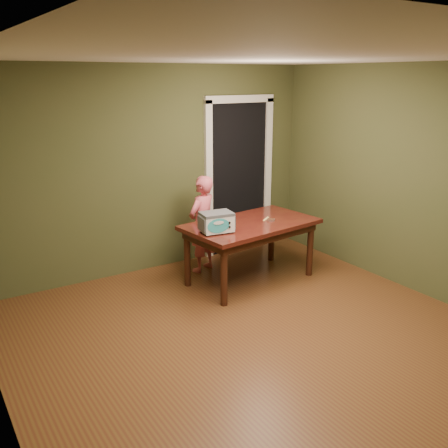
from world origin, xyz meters
The scene contains 8 objects.
floor centered at (0.00, 0.00, 0.00)m, with size 5.00×5.00×0.00m, color brown.
room_shell centered at (0.00, 0.00, 1.71)m, with size 4.52×5.02×2.61m.
doorway centered at (1.30, 2.78, 1.06)m, with size 1.10×0.66×2.25m.
dining_table centered at (0.78, 1.45, 0.65)m, with size 1.69×1.07×0.75m.
toy_oven centered at (0.23, 1.34, 0.88)m, with size 0.41×0.30×0.23m.
baking_pan centered at (1.03, 1.38, 0.76)m, with size 0.10×0.10×0.02m.
spatula centered at (1.02, 1.46, 0.75)m, with size 0.18×0.03×0.01m, color #FAD26C.
child centered at (0.46, 2.06, 0.63)m, with size 0.46×0.30×1.25m, color #D75866.
Camera 1 is at (-2.60, -3.24, 2.45)m, focal length 40.00 mm.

